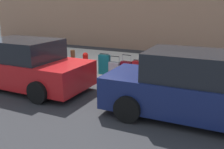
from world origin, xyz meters
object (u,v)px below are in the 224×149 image
at_px(suitcase_teal_5, 104,64).
at_px(parked_car_navy_0, 193,88).
at_px(suitcase_red_2, 138,70).
at_px(suitcase_olive_0, 167,74).
at_px(suitcase_maroon_3, 126,69).
at_px(fire_hydrant, 86,62).
at_px(parked_car_red_1, 23,65).
at_px(suitcase_silver_4, 115,69).
at_px(suitcase_navy_1, 151,71).
at_px(bollard_post, 73,61).

xyz_separation_m(suitcase_teal_5, parked_car_navy_0, (-3.47, 2.15, 0.25)).
distance_m(suitcase_red_2, suitcase_teal_5, 1.37).
distance_m(suitcase_olive_0, suitcase_maroon_3, 1.47).
xyz_separation_m(suitcase_olive_0, fire_hydrant, (3.16, -0.01, 0.11)).
distance_m(suitcase_red_2, parked_car_red_1, 3.84).
bearing_deg(suitcase_maroon_3, suitcase_silver_4, 0.08).
bearing_deg(suitcase_silver_4, suitcase_maroon_3, -179.92).
xyz_separation_m(suitcase_olive_0, suitcase_red_2, (1.02, 0.01, 0.03)).
xyz_separation_m(suitcase_navy_1, suitcase_red_2, (0.49, -0.06, -0.02)).
relative_size(suitcase_teal_5, parked_car_navy_0, 0.19).
height_order(suitcase_teal_5, parked_car_navy_0, parked_car_navy_0).
bearing_deg(suitcase_teal_5, suitcase_navy_1, 175.56).
xyz_separation_m(suitcase_maroon_3, bollard_post, (2.16, 0.17, 0.13)).
xyz_separation_m(parked_car_navy_0, parked_car_red_1, (5.33, 0.00, -0.01)).
xyz_separation_m(fire_hydrant, bollard_post, (0.47, 0.15, 0.02)).
height_order(suitcase_olive_0, suitcase_teal_5, suitcase_teal_5).
bearing_deg(suitcase_maroon_3, suitcase_navy_1, 174.43).
bearing_deg(suitcase_red_2, suitcase_olive_0, -179.39).
distance_m(suitcase_silver_4, fire_hydrant, 1.25).
bearing_deg(bollard_post, suitcase_teal_5, -169.98).
bearing_deg(bollard_post, fire_hydrant, -162.26).
xyz_separation_m(suitcase_navy_1, suitcase_maroon_3, (0.94, -0.09, -0.05)).
height_order(suitcase_silver_4, parked_car_navy_0, parked_car_navy_0).
bearing_deg(parked_car_red_1, suitcase_red_2, -147.44).
xyz_separation_m(suitcase_navy_1, suitcase_teal_5, (1.86, -0.14, 0.02)).
bearing_deg(bollard_post, suitcase_olive_0, -177.77).
bearing_deg(parked_car_navy_0, suitcase_olive_0, -62.31).
distance_m(suitcase_red_2, suitcase_silver_4, 0.91).
xyz_separation_m(suitcase_red_2, parked_car_navy_0, (-2.10, 2.06, 0.29)).
bearing_deg(suitcase_teal_5, parked_car_navy_0, 148.24).
distance_m(suitcase_olive_0, bollard_post, 3.63).
bearing_deg(parked_car_navy_0, fire_hydrant, -26.09).
xyz_separation_m(suitcase_navy_1, parked_car_navy_0, (-1.62, 2.01, 0.27)).
bearing_deg(suitcase_maroon_3, bollard_post, 4.42).
relative_size(suitcase_silver_4, suitcase_teal_5, 0.94).
bearing_deg(suitcase_silver_4, parked_car_navy_0, 145.14).
relative_size(suitcase_silver_4, parked_car_navy_0, 0.17).
bearing_deg(suitcase_teal_5, suitcase_red_2, 176.28).
bearing_deg(suitcase_silver_4, suitcase_teal_5, -6.56).
xyz_separation_m(suitcase_olive_0, parked_car_red_1, (4.24, 2.07, 0.31)).
distance_m(suitcase_olive_0, suitcase_teal_5, 2.39).
bearing_deg(parked_car_navy_0, parked_car_red_1, 0.00).
bearing_deg(suitcase_olive_0, parked_car_navy_0, 117.69).
distance_m(fire_hydrant, parked_car_navy_0, 4.74).
relative_size(suitcase_teal_5, fire_hydrant, 1.03).
height_order(suitcase_olive_0, suitcase_silver_4, suitcase_silver_4).
xyz_separation_m(suitcase_red_2, parked_car_red_1, (3.23, 2.06, 0.28)).
relative_size(suitcase_red_2, parked_car_navy_0, 0.16).
xyz_separation_m(suitcase_silver_4, fire_hydrant, (1.24, 0.02, 0.14)).
bearing_deg(suitcase_navy_1, parked_car_navy_0, 128.86).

